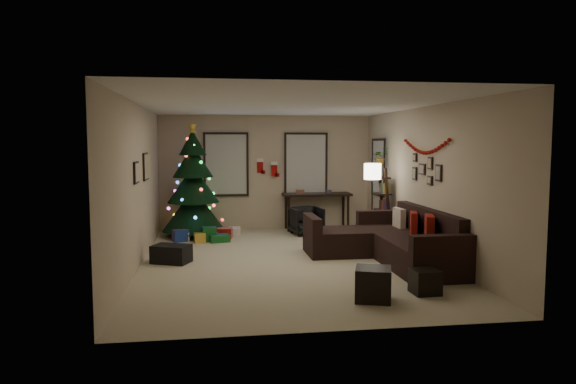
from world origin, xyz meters
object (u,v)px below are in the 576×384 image
object	(u,v)px
christmas_tree	(193,189)
desk_chair	(306,221)
desk	(317,197)
sofa	(391,243)
bookshelf	(384,205)

from	to	relation	value
christmas_tree	desk_chair	size ratio (longest dim) A/B	4.06
christmas_tree	desk	bearing A→B (deg)	10.19
sofa	desk_chair	size ratio (longest dim) A/B	4.81
christmas_tree	bookshelf	distance (m)	4.14
sofa	bookshelf	distance (m)	1.97
christmas_tree	bookshelf	world-z (taller)	christmas_tree
desk_chair	bookshelf	world-z (taller)	bookshelf
christmas_tree	sofa	size ratio (longest dim) A/B	0.84
desk	christmas_tree	bearing A→B (deg)	-169.81
sofa	bookshelf	world-z (taller)	bookshelf
christmas_tree	desk_chair	distance (m)	2.61
bookshelf	desk	bearing A→B (deg)	125.75
desk	desk_chair	size ratio (longest dim) A/B	2.57
christmas_tree	desk	xyz separation A→B (m)	(2.86, 0.51, -0.29)
christmas_tree	sofa	bearing A→B (deg)	-39.70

